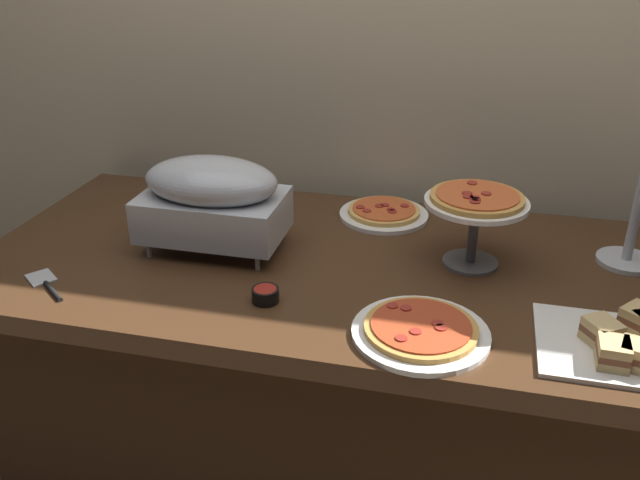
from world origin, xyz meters
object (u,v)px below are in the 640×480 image
(sauce_cup_near, at_px, (265,294))
(serving_spatula, at_px, (47,284))
(pizza_plate_front, at_px, (384,213))
(chafing_dish, at_px, (212,198))
(pizza_plate_raised_stand, at_px, (476,207))
(sandwich_platter, at_px, (633,341))
(sauce_cup_far, at_px, (206,201))
(pizza_plate_center, at_px, (421,331))

(sauce_cup_near, distance_m, serving_spatula, 0.52)
(sauce_cup_near, bearing_deg, pizza_plate_front, 70.55)
(chafing_dish, height_order, pizza_plate_raised_stand, chafing_dish)
(pizza_plate_front, distance_m, sauce_cup_near, 0.55)
(sandwich_platter, relative_size, sauce_cup_near, 5.61)
(serving_spatula, bearing_deg, sauce_cup_far, 70.47)
(sauce_cup_far, bearing_deg, sandwich_platter, -23.47)
(pizza_plate_front, relative_size, serving_spatula, 1.62)
(pizza_plate_center, distance_m, sauce_cup_near, 0.35)
(pizza_plate_raised_stand, xyz_separation_m, sauce_cup_near, (-0.43, -0.29, -0.13))
(chafing_dish, bearing_deg, pizza_plate_center, -26.82)
(pizza_plate_front, distance_m, sauce_cup_far, 0.52)
(pizza_plate_front, bearing_deg, pizza_plate_center, -74.10)
(sandwich_platter, bearing_deg, pizza_plate_center, -173.33)
(sandwich_platter, distance_m, sauce_cup_far, 1.18)
(chafing_dish, distance_m, pizza_plate_front, 0.51)
(pizza_plate_front, height_order, sauce_cup_far, sauce_cup_far)
(pizza_plate_front, distance_m, pizza_plate_raised_stand, 0.37)
(pizza_plate_raised_stand, relative_size, serving_spatula, 1.58)
(chafing_dish, distance_m, pizza_plate_center, 0.63)
(sandwich_platter, bearing_deg, sauce_cup_far, 156.53)
(chafing_dish, bearing_deg, pizza_plate_front, 37.18)
(sandwich_platter, bearing_deg, sauce_cup_near, 179.38)
(pizza_plate_center, bearing_deg, serving_spatula, 179.77)
(pizza_plate_center, distance_m, serving_spatula, 0.86)
(pizza_plate_raised_stand, distance_m, sandwich_platter, 0.46)
(pizza_plate_front, xyz_separation_m, sandwich_platter, (0.57, -0.53, 0.01))
(sandwich_platter, relative_size, serving_spatula, 2.21)
(pizza_plate_center, bearing_deg, pizza_plate_front, 105.90)
(pizza_plate_center, height_order, serving_spatula, pizza_plate_center)
(sauce_cup_near, distance_m, sauce_cup_far, 0.57)
(sandwich_platter, xyz_separation_m, sauce_cup_far, (-1.09, 0.47, -0.00))
(pizza_plate_front, bearing_deg, sauce_cup_near, -109.45)
(pizza_plate_center, xyz_separation_m, sandwich_platter, (0.41, 0.05, 0.01))
(sandwich_platter, xyz_separation_m, serving_spatula, (-1.27, -0.04, -0.02))
(sauce_cup_near, bearing_deg, pizza_plate_raised_stand, 33.72)
(pizza_plate_raised_stand, bearing_deg, chafing_dish, -174.22)
(chafing_dish, height_order, sauce_cup_near, chafing_dish)
(sauce_cup_near, xyz_separation_m, serving_spatula, (-0.51, -0.05, -0.01))
(pizza_plate_center, xyz_separation_m, sauce_cup_far, (-0.68, 0.52, 0.01))
(pizza_plate_center, distance_m, sandwich_platter, 0.41)
(pizza_plate_front, xyz_separation_m, sauce_cup_near, (-0.18, -0.52, 0.01))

